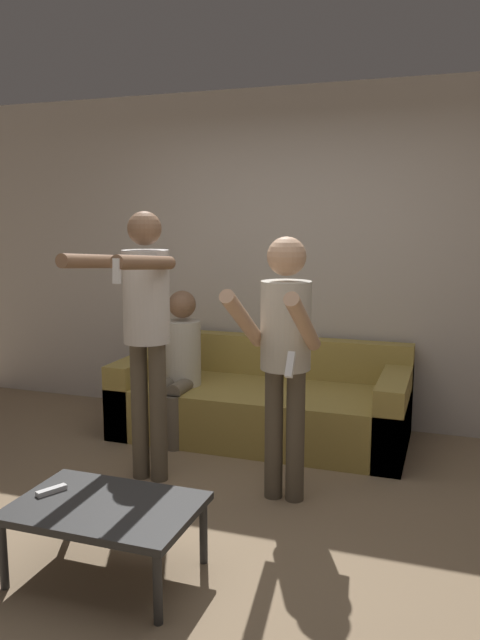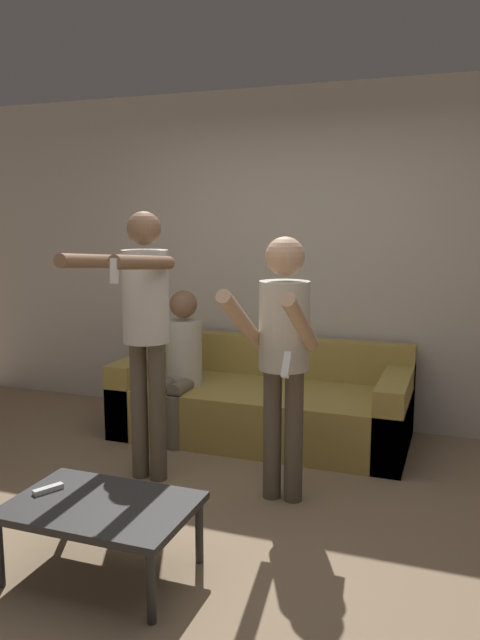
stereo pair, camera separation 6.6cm
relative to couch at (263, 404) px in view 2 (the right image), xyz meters
name	(u,v)px [view 2 (the right image)]	position (x,y,z in m)	size (l,w,h in m)	color
ground_plane	(208,534)	(0.19, -1.57, -0.25)	(14.00, 14.00, 0.00)	#937A5B
wall_back	(306,259)	(0.19, 0.51, 1.10)	(6.40, 0.06, 2.70)	beige
couch	(263,404)	(0.00, 0.00, 0.00)	(2.20, 0.95, 0.72)	#AD9347
person_standing_left	(144,316)	(-0.45, -1.04, 0.82)	(0.41, 0.79, 1.72)	brown
person_standing_right	(283,342)	(0.45, -1.04, 0.72)	(0.41, 0.73, 1.57)	brown
person_seated	(180,360)	(-0.59, -0.24, 0.36)	(0.28, 0.51, 1.13)	#6B6051
coffee_table	(101,510)	(-0.13, -2.08, 0.07)	(0.86, 0.58, 0.36)	#2D2D2D
remote_on_table	(48,489)	(-0.44, -2.06, 0.12)	(0.10, 0.15, 0.02)	white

